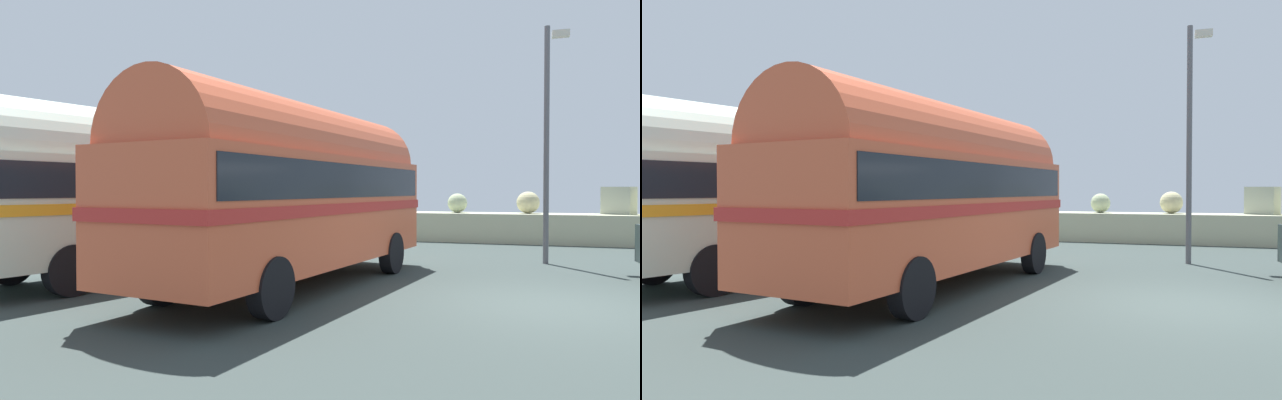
% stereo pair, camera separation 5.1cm
% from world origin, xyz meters
% --- Properties ---
extents(ground, '(32.00, 26.00, 0.02)m').
position_xyz_m(ground, '(0.00, 0.00, 0.01)').
color(ground, '#313B39').
extents(breakwater, '(31.36, 2.07, 2.36)m').
position_xyz_m(breakwater, '(0.24, 11.80, 0.72)').
color(breakwater, '#B1B393').
rests_on(breakwater, ground).
extents(vintage_coach, '(3.69, 8.85, 3.70)m').
position_xyz_m(vintage_coach, '(-4.72, 0.27, 2.05)').
color(vintage_coach, black).
rests_on(vintage_coach, ground).
extents(second_coach, '(4.60, 8.91, 3.70)m').
position_xyz_m(second_coach, '(-8.64, 0.80, 2.05)').
color(second_coach, black).
rests_on(second_coach, ground).
extents(lamp_post, '(0.66, 0.70, 6.29)m').
position_xyz_m(lamp_post, '(0.33, 5.75, 3.55)').
color(lamp_post, '#5B5B60').
rests_on(lamp_post, ground).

